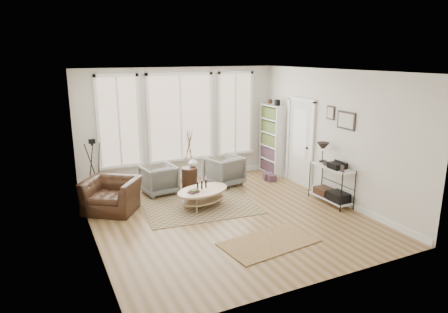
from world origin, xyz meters
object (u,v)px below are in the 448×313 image
coffee_table (203,193)px  armchair_left (159,179)px  low_shelf (331,181)px  side_table (189,160)px  armchair_right (224,171)px  accent_chair (111,195)px  bookcase (272,139)px

coffee_table → armchair_left: bearing=115.8°
armchair_left → coffee_table: bearing=109.0°
low_shelf → side_table: (-2.50, 2.14, 0.25)m
coffee_table → armchair_right: armchair_right is taller
coffee_table → accent_chair: bearing=161.3°
coffee_table → accent_chair: accent_chair is taller
bookcase → armchair_left: size_ratio=2.71×
low_shelf → armchair_left: low_shelf is taller
bookcase → coffee_table: (-2.69, -1.51, -0.65)m
armchair_left → accent_chair: same height
side_table → accent_chair: (-1.94, -0.52, -0.42)m
coffee_table → bookcase: bearing=29.3°
bookcase → low_shelf: (-0.06, -2.52, -0.44)m
armchair_left → side_table: size_ratio=0.48×
bookcase → low_shelf: size_ratio=1.58×
side_table → armchair_left: bearing=171.8°
armchair_left → accent_chair: size_ratio=0.71×
accent_chair → low_shelf: bearing=14.4°
side_table → accent_chair: bearing=-165.0°
coffee_table → side_table: 1.23m
armchair_left → armchair_right: (1.67, -0.07, 0.03)m
low_shelf → side_table: side_table is taller
armchair_left → side_table: bearing=165.0°
armchair_left → accent_chair: (-1.21, -0.63, 0.00)m
low_shelf → coffee_table: (-2.64, 1.01, -0.21)m
low_shelf → armchair_right: bearing=125.7°
coffee_table → armchair_left: (-0.60, 1.24, 0.04)m
low_shelf → coffee_table: bearing=159.1°
low_shelf → armchair_right: size_ratio=1.60×
coffee_table → side_table: bearing=83.2°
coffee_table → low_shelf: bearing=-20.9°
low_shelf → accent_chair: (-4.44, 1.62, -0.17)m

